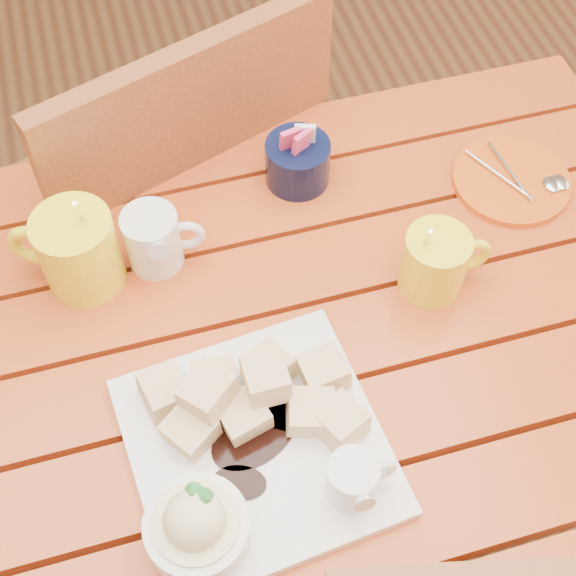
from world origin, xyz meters
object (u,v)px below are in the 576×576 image
object	(u,v)px
orange_saucer	(512,181)
chair_far	(174,207)
table	(259,399)
coffee_mug_left	(76,250)
dessert_plate	(246,456)
coffee_mug_right	(436,262)

from	to	relation	value
orange_saucer	chair_far	bearing A→B (deg)	147.98
table	coffee_mug_left	bearing A→B (deg)	135.49
dessert_plate	coffee_mug_right	size ratio (longest dim) A/B	2.19
table	orange_saucer	size ratio (longest dim) A/B	7.39
orange_saucer	table	bearing A→B (deg)	-157.41
dessert_plate	chair_far	xyz separation A→B (m)	(0.01, 0.58, -0.26)
coffee_mug_left	orange_saucer	xyz separation A→B (m)	(0.59, -0.01, -0.05)
coffee_mug_left	orange_saucer	world-z (taller)	coffee_mug_left
coffee_mug_left	dessert_plate	bearing A→B (deg)	-41.55
coffee_mug_left	chair_far	bearing A→B (deg)	86.85
coffee_mug_right	dessert_plate	bearing A→B (deg)	-147.06
table	dessert_plate	distance (m)	0.19
coffee_mug_right	orange_saucer	bearing A→B (deg)	38.31
dessert_plate	coffee_mug_right	bearing A→B (deg)	31.22
coffee_mug_right	orange_saucer	xyz separation A→B (m)	(0.17, 0.13, -0.04)
table	chair_far	distance (m)	0.47
dessert_plate	chair_far	bearing A→B (deg)	89.16
coffee_mug_left	coffee_mug_right	distance (m)	0.44
coffee_mug_left	table	bearing A→B (deg)	-20.02
table	chair_far	xyz separation A→B (m)	(-0.04, 0.45, -0.12)
dessert_plate	coffee_mug_left	bearing A→B (deg)	113.96
table	chair_far	world-z (taller)	chair_far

